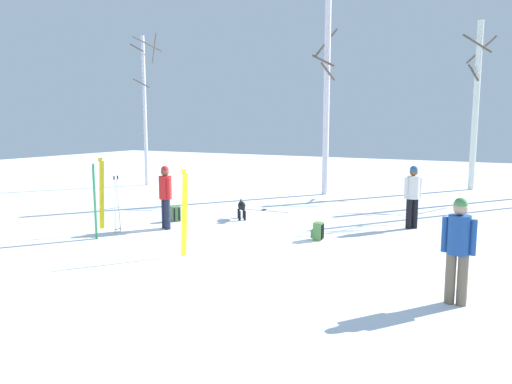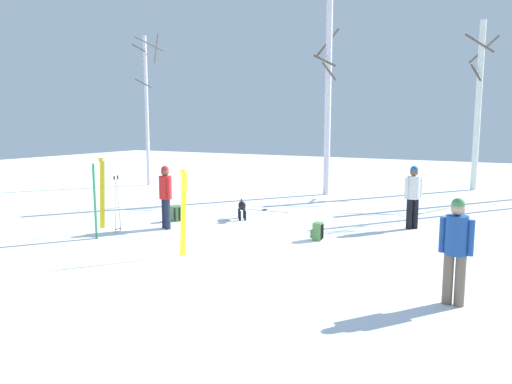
% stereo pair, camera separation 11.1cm
% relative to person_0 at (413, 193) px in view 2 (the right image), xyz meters
% --- Properties ---
extents(ground_plane, '(60.00, 60.00, 0.00)m').
position_rel_person_0_xyz_m(ground_plane, '(-2.99, -4.60, -0.98)').
color(ground_plane, white).
extents(person_0, '(0.41, 0.38, 1.72)m').
position_rel_person_0_xyz_m(person_0, '(0.00, 0.00, 0.00)').
color(person_0, black).
rests_on(person_0, ground_plane).
extents(person_1, '(0.52, 0.34, 1.72)m').
position_rel_person_0_xyz_m(person_1, '(1.75, -5.50, 0.00)').
color(person_1, '#72604C').
rests_on(person_1, ground_plane).
extents(person_2, '(0.48, 0.34, 1.72)m').
position_rel_person_0_xyz_m(person_2, '(-5.86, -3.21, 0.00)').
color(person_2, '#1E2338').
rests_on(person_2, ground_plane).
extents(dog, '(0.55, 0.77, 0.57)m').
position_rel_person_0_xyz_m(dog, '(-4.70, -1.11, -0.59)').
color(dog, black).
rests_on(dog, ground_plane).
extents(ski_pair_planted_0, '(0.15, 0.08, 1.87)m').
position_rel_person_0_xyz_m(ski_pair_planted_0, '(-6.65, -4.96, -0.05)').
color(ski_pair_planted_0, green).
rests_on(ski_pair_planted_0, ground_plane).
extents(ski_pair_planted_1, '(0.09, 0.21, 1.89)m').
position_rel_person_0_xyz_m(ski_pair_planted_1, '(-3.77, -5.18, -0.04)').
color(ski_pair_planted_1, yellow).
rests_on(ski_pair_planted_1, ground_plane).
extents(ski_pair_planted_2, '(0.12, 0.17, 1.93)m').
position_rel_person_0_xyz_m(ski_pair_planted_2, '(-7.40, -4.00, -0.02)').
color(ski_pair_planted_2, yellow).
rests_on(ski_pair_planted_2, ground_plane).
extents(ski_pair_lying_0, '(1.86, 0.33, 0.05)m').
position_rel_person_0_xyz_m(ski_pair_lying_0, '(-4.85, 0.54, -0.97)').
color(ski_pair_lying_0, white).
rests_on(ski_pair_lying_0, ground_plane).
extents(ski_poles_0, '(0.07, 0.23, 1.49)m').
position_rel_person_0_xyz_m(ski_poles_0, '(-6.75, -4.12, -0.19)').
color(ski_poles_0, '#B2B2BC').
rests_on(ski_poles_0, ground_plane).
extents(backpack_0, '(0.31, 0.28, 0.44)m').
position_rel_person_0_xyz_m(backpack_0, '(-1.76, -2.47, -0.77)').
color(backpack_0, '#4C7F3F').
rests_on(backpack_0, ground_plane).
extents(backpack_1, '(0.34, 0.33, 0.44)m').
position_rel_person_0_xyz_m(backpack_1, '(-6.27, -2.26, -0.77)').
color(backpack_1, '#4C7F3F').
rests_on(backpack_1, ground_plane).
extents(water_bottle_0, '(0.06, 0.06, 0.27)m').
position_rel_person_0_xyz_m(water_bottle_0, '(1.36, -0.13, -0.85)').
color(water_bottle_0, green).
rests_on(water_bottle_0, ground_plane).
extents(birch_tree_0, '(1.31, 1.64, 6.75)m').
position_rel_person_0_xyz_m(birch_tree_0, '(-12.61, 3.89, 2.55)').
color(birch_tree_0, silver).
rests_on(birch_tree_0, ground_plane).
extents(birch_tree_1, '(1.09, 1.12, 7.75)m').
position_rel_person_0_xyz_m(birch_tree_1, '(-4.37, 4.98, 2.97)').
color(birch_tree_1, silver).
rests_on(birch_tree_1, ground_plane).
extents(birch_tree_2, '(1.27, 1.30, 7.03)m').
position_rel_person_0_xyz_m(birch_tree_2, '(0.67, 9.31, 2.67)').
color(birch_tree_2, silver).
rests_on(birch_tree_2, ground_plane).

